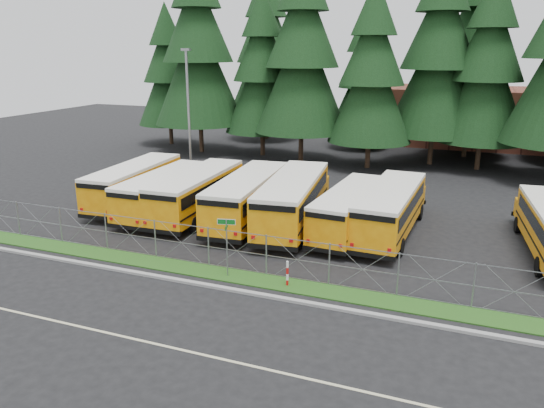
{
  "coord_description": "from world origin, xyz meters",
  "views": [
    {
      "loc": [
        7.53,
        -22.1,
        10.21
      ],
      "look_at": [
        -2.67,
        4.0,
        1.91
      ],
      "focal_mm": 35.0,
      "sensor_mm": 36.0,
      "label": 1
    }
  ],
  "objects_px": {
    "bus_3": "(250,198)",
    "bus_6": "(391,211)",
    "bus_1": "(167,193)",
    "light_standard": "(189,110)",
    "bus_4": "(294,201)",
    "bus_0": "(137,184)",
    "bus_2": "(200,194)",
    "bus_5": "(351,211)",
    "street_sign": "(227,235)",
    "striped_bollard": "(287,274)"
  },
  "relations": [
    {
      "from": "bus_6",
      "to": "street_sign",
      "type": "bearing_deg",
      "value": -123.13
    },
    {
      "from": "bus_0",
      "to": "bus_4",
      "type": "height_order",
      "value": "bus_4"
    },
    {
      "from": "bus_0",
      "to": "bus_6",
      "type": "height_order",
      "value": "bus_6"
    },
    {
      "from": "striped_bollard",
      "to": "light_standard",
      "type": "height_order",
      "value": "light_standard"
    },
    {
      "from": "bus_1",
      "to": "street_sign",
      "type": "xyz_separation_m",
      "value": [
        7.95,
        -7.58,
        0.71
      ]
    },
    {
      "from": "bus_2",
      "to": "light_standard",
      "type": "relative_size",
      "value": 1.06
    },
    {
      "from": "bus_6",
      "to": "bus_3",
      "type": "bearing_deg",
      "value": -173.48
    },
    {
      "from": "bus_2",
      "to": "bus_6",
      "type": "height_order",
      "value": "bus_2"
    },
    {
      "from": "bus_2",
      "to": "bus_6",
      "type": "distance_m",
      "value": 11.79
    },
    {
      "from": "bus_6",
      "to": "light_standard",
      "type": "xyz_separation_m",
      "value": [
        -17.2,
        7.66,
        4.1
      ]
    },
    {
      "from": "bus_3",
      "to": "street_sign",
      "type": "relative_size",
      "value": 3.91
    },
    {
      "from": "bus_3",
      "to": "bus_4",
      "type": "xyz_separation_m",
      "value": [
        2.79,
        0.16,
        0.06
      ]
    },
    {
      "from": "bus_4",
      "to": "bus_6",
      "type": "distance_m",
      "value": 5.62
    },
    {
      "from": "bus_2",
      "to": "street_sign",
      "type": "relative_size",
      "value": 3.81
    },
    {
      "from": "bus_4",
      "to": "light_standard",
      "type": "height_order",
      "value": "light_standard"
    },
    {
      "from": "bus_6",
      "to": "light_standard",
      "type": "height_order",
      "value": "light_standard"
    },
    {
      "from": "bus_6",
      "to": "light_standard",
      "type": "bearing_deg",
      "value": 158.06
    },
    {
      "from": "bus_1",
      "to": "bus_5",
      "type": "relative_size",
      "value": 1.02
    },
    {
      "from": "bus_0",
      "to": "bus_6",
      "type": "relative_size",
      "value": 0.98
    },
    {
      "from": "bus_3",
      "to": "bus_6",
      "type": "distance_m",
      "value": 8.41
    },
    {
      "from": "bus_0",
      "to": "bus_2",
      "type": "bearing_deg",
      "value": -11.6
    },
    {
      "from": "bus_3",
      "to": "bus_5",
      "type": "height_order",
      "value": "bus_3"
    },
    {
      "from": "bus_5",
      "to": "bus_6",
      "type": "bearing_deg",
      "value": 15.18
    },
    {
      "from": "bus_1",
      "to": "light_standard",
      "type": "distance_m",
      "value": 10.14
    },
    {
      "from": "bus_0",
      "to": "striped_bollard",
      "type": "xyz_separation_m",
      "value": [
        13.78,
        -8.51,
        -0.77
      ]
    },
    {
      "from": "striped_bollard",
      "to": "light_standard",
      "type": "relative_size",
      "value": 0.12
    },
    {
      "from": "bus_3",
      "to": "bus_5",
      "type": "bearing_deg",
      "value": -3.05
    },
    {
      "from": "bus_1",
      "to": "bus_2",
      "type": "distance_m",
      "value": 2.25
    },
    {
      "from": "bus_2",
      "to": "bus_6",
      "type": "xyz_separation_m",
      "value": [
        11.77,
        0.72,
        -0.0
      ]
    },
    {
      "from": "bus_6",
      "to": "striped_bollard",
      "type": "distance_m",
      "value": 9.13
    },
    {
      "from": "bus_4",
      "to": "light_standard",
      "type": "xyz_separation_m",
      "value": [
        -11.6,
        8.16,
        4.0
      ]
    },
    {
      "from": "street_sign",
      "to": "light_standard",
      "type": "bearing_deg",
      "value": 124.46
    },
    {
      "from": "bus_3",
      "to": "striped_bollard",
      "type": "relative_size",
      "value": 9.15
    },
    {
      "from": "bus_0",
      "to": "street_sign",
      "type": "bearing_deg",
      "value": -42.13
    },
    {
      "from": "bus_3",
      "to": "bus_4",
      "type": "height_order",
      "value": "bus_4"
    },
    {
      "from": "bus_3",
      "to": "bus_4",
      "type": "bearing_deg",
      "value": -1.61
    },
    {
      "from": "bus_1",
      "to": "bus_3",
      "type": "xyz_separation_m",
      "value": [
        5.61,
        0.35,
        0.12
      ]
    },
    {
      "from": "bus_3",
      "to": "bus_6",
      "type": "relative_size",
      "value": 1.03
    },
    {
      "from": "bus_6",
      "to": "bus_2",
      "type": "bearing_deg",
      "value": -174.41
    },
    {
      "from": "bus_5",
      "to": "street_sign",
      "type": "xyz_separation_m",
      "value": [
        -3.87,
        -8.13,
        0.74
      ]
    },
    {
      "from": "bus_0",
      "to": "bus_6",
      "type": "distance_m",
      "value": 16.91
    },
    {
      "from": "bus_1",
      "to": "light_standard",
      "type": "bearing_deg",
      "value": 109.05
    },
    {
      "from": "bus_1",
      "to": "light_standard",
      "type": "height_order",
      "value": "light_standard"
    },
    {
      "from": "bus_6",
      "to": "striped_bollard",
      "type": "relative_size",
      "value": 8.9
    },
    {
      "from": "bus_0",
      "to": "bus_4",
      "type": "xyz_separation_m",
      "value": [
        11.31,
        -0.46,
        0.13
      ]
    },
    {
      "from": "bus_1",
      "to": "bus_2",
      "type": "relative_size",
      "value": 0.94
    },
    {
      "from": "bus_2",
      "to": "light_standard",
      "type": "bearing_deg",
      "value": 120.56
    },
    {
      "from": "bus_0",
      "to": "bus_2",
      "type": "height_order",
      "value": "bus_2"
    },
    {
      "from": "bus_1",
      "to": "light_standard",
      "type": "relative_size",
      "value": 0.99
    },
    {
      "from": "bus_1",
      "to": "bus_4",
      "type": "relative_size",
      "value": 0.88
    }
  ]
}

